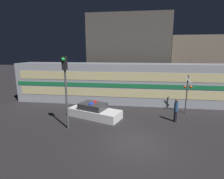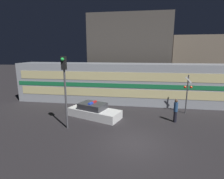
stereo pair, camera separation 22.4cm
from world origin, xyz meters
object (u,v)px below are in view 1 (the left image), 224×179
at_px(crossing_signal_near, 187,91).
at_px(traffic_light_corner, 65,80).
at_px(police_car, 94,111).
at_px(pedestrian, 176,110).
at_px(train, 125,83).

xyz_separation_m(crossing_signal_near, traffic_light_corner, (-9.28, -4.54, 1.53)).
bearing_deg(police_car, traffic_light_corner, -98.29).
relative_size(pedestrian, crossing_signal_near, 0.53).
distance_m(train, crossing_signal_near, 6.31).
relative_size(train, crossing_signal_near, 6.79).
distance_m(train, police_car, 5.66).
height_order(train, crossing_signal_near, train).
xyz_separation_m(pedestrian, crossing_signal_near, (1.34, 2.17, 1.09)).
bearing_deg(traffic_light_corner, pedestrian, 16.56).
xyz_separation_m(train, police_car, (-2.31, -4.90, -1.63)).
height_order(pedestrian, traffic_light_corner, traffic_light_corner).
height_order(pedestrian, crossing_signal_near, crossing_signal_near).
distance_m(police_car, traffic_light_corner, 4.20).
height_order(crossing_signal_near, traffic_light_corner, traffic_light_corner).
distance_m(crossing_signal_near, traffic_light_corner, 10.45).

